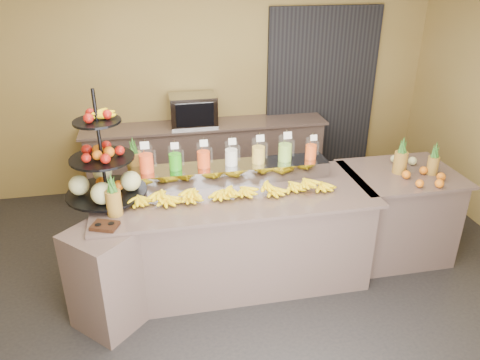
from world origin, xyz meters
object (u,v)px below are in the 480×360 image
object	(u,v)px
condiment_caddy	(105,226)
oven_warmer	(193,110)
pitcher_tray	(231,172)
fruit_stand	(110,172)
banana_heap	(232,189)
right_fruit_pile	(419,171)

from	to	relation	value
condiment_caddy	oven_warmer	distance (m)	2.53
pitcher_tray	fruit_stand	xyz separation A→B (m)	(-1.09, -0.16, 0.17)
banana_heap	fruit_stand	world-z (taller)	fruit_stand
pitcher_tray	condiment_caddy	world-z (taller)	pitcher_tray
pitcher_tray	banana_heap	bearing A→B (deg)	-99.96
condiment_caddy	oven_warmer	world-z (taller)	oven_warmer
banana_heap	right_fruit_pile	bearing A→B (deg)	0.66
banana_heap	condiment_caddy	size ratio (longest dim) A/B	9.18
banana_heap	right_fruit_pile	xyz separation A→B (m)	(1.83, 0.02, 0.00)
right_fruit_pile	pitcher_tray	bearing A→B (deg)	170.00
fruit_stand	condiment_caddy	size ratio (longest dim) A/B	4.91
fruit_stand	condiment_caddy	world-z (taller)	fruit_stand
banana_heap	fruit_stand	distance (m)	1.06
banana_heap	right_fruit_pile	size ratio (longest dim) A/B	4.46
pitcher_tray	oven_warmer	distance (m)	1.68
fruit_stand	condiment_caddy	xyz separation A→B (m)	(-0.04, -0.51, -0.23)
pitcher_tray	right_fruit_pile	world-z (taller)	right_fruit_pile
banana_heap	right_fruit_pile	distance (m)	1.83
banana_heap	oven_warmer	distance (m)	2.01
fruit_stand	condiment_caddy	bearing A→B (deg)	-101.30
right_fruit_pile	banana_heap	bearing A→B (deg)	-179.34
pitcher_tray	condiment_caddy	size ratio (longest dim) A/B	9.31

